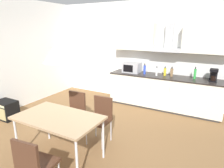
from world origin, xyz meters
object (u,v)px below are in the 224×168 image
pendant_lamp (53,55)px  chair_near_right (33,162)px  bottle_blue (145,70)px  coffee_maker (214,75)px  bottle_brown (172,72)px  bottle_yellow (165,72)px  chair_far_right (101,115)px  bottle_white (157,72)px  microwave (132,68)px  chair_far_left (75,109)px  bottle_green (195,74)px  dining_table (58,119)px  guitar_amp (6,110)px

pendant_lamp → chair_near_right: bearing=-67.9°
bottle_blue → chair_near_right: bearing=-90.5°
bottle_blue → pendant_lamp: pendant_lamp is taller
coffee_maker → bottle_brown: bearing=178.5°
bottle_yellow → pendant_lamp: bearing=-106.2°
chair_far_right → bottle_white: bearing=79.8°
microwave → chair_far_left: bearing=-96.9°
bottle_white → pendant_lamp: 3.13m
bottle_white → bottle_green: bearing=6.8°
bottle_brown → chair_far_left: size_ratio=0.29×
dining_table → microwave: bearing=90.8°
bottle_green → chair_far_right: 2.70m
bottle_brown → bottle_blue: (-0.72, -0.08, 0.02)m
chair_far_left → guitar_amp: (-1.91, -0.26, -0.31)m
bottle_yellow → bottle_green: (0.74, 0.01, 0.02)m
chair_near_right → chair_far_left: (-0.63, 1.57, 0.00)m
bottle_brown → chair_near_right: 3.96m
bottle_brown → bottle_blue: bottle_blue is taller
bottle_brown → chair_far_right: (-0.76, -2.29, -0.47)m
bottle_blue → bottle_white: (0.35, -0.03, -0.02)m
bottle_brown → coffee_maker: bearing=-1.5°
microwave → bottle_white: bearing=-4.5°
microwave → chair_far_right: microwave is taller
bottle_brown → pendant_lamp: 3.34m
bottle_brown → bottle_white: bearing=-163.5°
coffee_maker → dining_table: size_ratio=0.22×
microwave → chair_far_right: 2.32m
microwave → dining_table: 3.04m
microwave → bottle_white: 0.75m
bottle_yellow → bottle_white: (-0.19, -0.11, 0.00)m
bottle_blue → guitar_amp: 3.65m
microwave → bottle_brown: bearing=2.7°
microwave → bottle_yellow: size_ratio=1.94×
microwave → guitar_amp: size_ratio=0.92×
dining_table → chair_far_right: size_ratio=1.58×
bottle_brown → chair_far_right: bearing=-108.4°
bottle_yellow → chair_far_right: bearing=-104.3°
coffee_maker → chair_near_right: coffee_maker is taller
coffee_maker → pendant_lamp: size_ratio=0.94×
dining_table → guitar_amp: bearing=166.6°
dining_table → chair_far_right: 0.86m
bottle_yellow → pendant_lamp: 3.28m
dining_table → chair_near_right: (0.32, -0.78, -0.17)m
bottle_yellow → dining_table: bearing=-106.2°
bottle_green → dining_table: (-1.64, -3.08, -0.32)m
bottle_brown → bottle_yellow: bottle_brown is taller
microwave → pendant_lamp: 3.10m
dining_table → pendant_lamp: pendant_lamp is taller
microwave → chair_far_right: (0.35, -2.24, -0.50)m
bottle_green → bottle_blue: bearing=-176.2°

